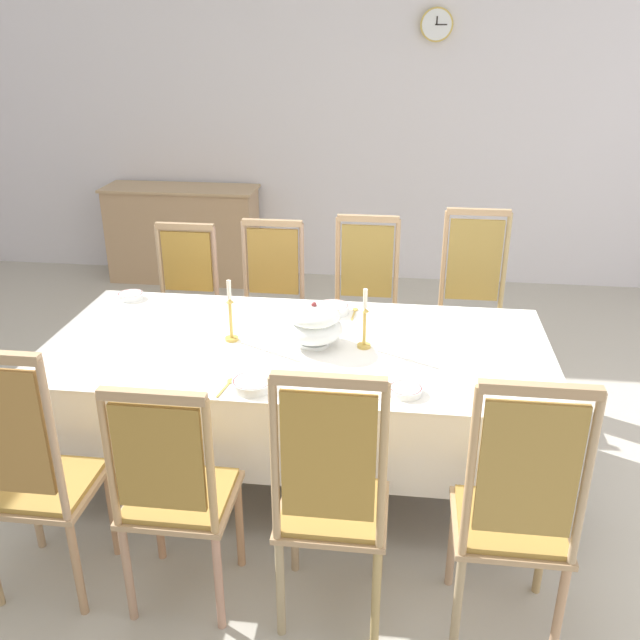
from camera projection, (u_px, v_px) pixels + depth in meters
The scene contains 23 objects.
ground at pixel (298, 474), 3.83m from camera, with size 8.17×6.56×0.04m, color #B3AEA0.
back_wall at pixel (352, 109), 6.21m from camera, with size 8.17×0.08×3.19m, color silver.
dining_table at pixel (297, 356), 3.57m from camera, with size 2.58×1.22×0.77m.
tablecloth at pixel (297, 363), 3.59m from camera, with size 2.60×1.24×0.44m.
chair_south_a at pixel (32, 473), 2.78m from camera, with size 0.44×0.42×1.23m.
chair_north_a at pixel (184, 301), 4.65m from camera, with size 0.44×0.42×1.08m.
chair_south_b at pixel (175, 491), 2.74m from camera, with size 0.44×0.42×1.11m.
chair_north_b at pixel (271, 303), 4.58m from camera, with size 0.44×0.42×1.12m.
chair_south_c at pixel (331, 498), 2.64m from camera, with size 0.44×0.42×1.21m.
chair_north_c at pixel (365, 305), 4.50m from camera, with size 0.44×0.42×1.17m.
chair_south_d at pixel (515, 511), 2.56m from camera, with size 0.44×0.42×1.23m.
chair_north_d at pixel (472, 306), 4.42m from camera, with size 0.44×0.42×1.24m.
soup_tureen at pixel (314, 324), 3.48m from camera, with size 0.30×0.30×0.24m.
candlestick_west at pixel (231, 317), 3.53m from camera, with size 0.07×0.07×0.33m.
candlestick_east at pixel (365, 325), 3.45m from camera, with size 0.07×0.07×0.32m.
bowl_near_left at pixel (252, 384), 3.09m from camera, with size 0.19×0.19×0.04m.
bowl_near_right at pixel (333, 308), 3.91m from camera, with size 0.19×0.19×0.05m.
bowl_far_left at pixel (131, 295), 4.12m from camera, with size 0.15×0.15×0.04m.
bowl_far_right at pixel (406, 390), 3.05m from camera, with size 0.15×0.15×0.03m.
spoon_primary at pixel (229, 383), 3.14m from camera, with size 0.05×0.18×0.01m.
spoon_secondary at pixel (355, 311), 3.93m from camera, with size 0.03×0.18×0.01m.
sideboard at pixel (184, 234), 6.55m from camera, with size 1.44×0.48×0.90m.
mounted_clock at pixel (437, 25), 5.78m from camera, with size 0.28×0.06×0.28m.
Camera 1 is at (0.51, -3.13, 2.30)m, focal length 38.35 mm.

